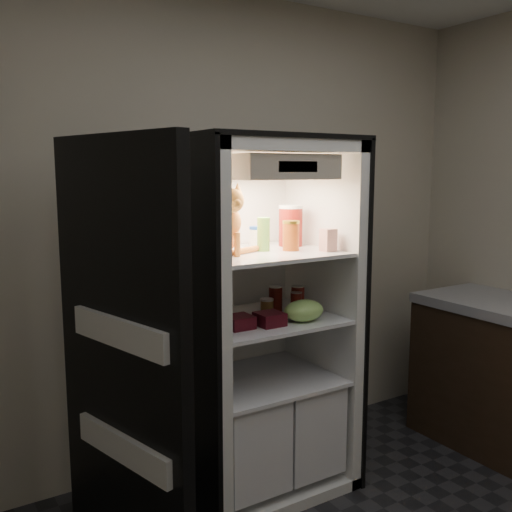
{
  "coord_description": "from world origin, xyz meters",
  "views": [
    {
      "loc": [
        -1.58,
        -1.12,
        1.7
      ],
      "look_at": [
        -0.04,
        1.32,
        1.27
      ],
      "focal_mm": 40.0,
      "sensor_mm": 36.0,
      "label": 1
    }
  ],
  "objects": [
    {
      "name": "refrigerator",
      "position": [
        0.0,
        1.38,
        0.79
      ],
      "size": [
        0.9,
        0.72,
        1.88
      ],
      "color": "white",
      "rests_on": "floor"
    },
    {
      "name": "mayo_tub",
      "position": [
        0.06,
        1.47,
        1.35
      ],
      "size": [
        0.08,
        0.08,
        0.11
      ],
      "color": "white",
      "rests_on": "refrigerator"
    },
    {
      "name": "cream_carton",
      "position": [
        0.29,
        1.15,
        1.35
      ],
      "size": [
        0.07,
        0.07,
        0.12
      ],
      "primitive_type": "cube",
      "color": "white",
      "rests_on": "refrigerator"
    },
    {
      "name": "soda_can_c",
      "position": [
        0.2,
        1.31,
        1.0
      ],
      "size": [
        0.06,
        0.06,
        0.11
      ],
      "color": "black",
      "rests_on": "refrigerator"
    },
    {
      "name": "fridge_door",
      "position": [
        -0.83,
        1.13,
        0.91
      ],
      "size": [
        0.27,
        0.86,
        1.85
      ],
      "rotation": [
        0.0,
        0.0,
        0.25
      ],
      "color": "black",
      "rests_on": "floor"
    },
    {
      "name": "berry_box_left",
      "position": [
        -0.21,
        1.21,
        0.97
      ],
      "size": [
        0.12,
        0.12,
        0.06
      ],
      "primitive_type": "cube",
      "color": "#520D19",
      "rests_on": "refrigerator"
    },
    {
      "name": "room_shell",
      "position": [
        0.0,
        0.0,
        1.62
      ],
      "size": [
        3.6,
        3.6,
        3.6
      ],
      "color": "white",
      "rests_on": "floor"
    },
    {
      "name": "salsa_jar",
      "position": [
        0.14,
        1.27,
        1.37
      ],
      "size": [
        0.09,
        0.09,
        0.16
      ],
      "color": "maroon",
      "rests_on": "refrigerator"
    },
    {
      "name": "berry_box_right",
      "position": [
        -0.05,
        1.17,
        0.97
      ],
      "size": [
        0.13,
        0.13,
        0.06
      ],
      "primitive_type": "cube",
      "color": "#520D19",
      "rests_on": "refrigerator"
    },
    {
      "name": "soda_can_a",
      "position": [
        0.13,
        1.4,
        1.01
      ],
      "size": [
        0.07,
        0.07,
        0.14
      ],
      "color": "black",
      "rests_on": "refrigerator"
    },
    {
      "name": "parmesan_shaker",
      "position": [
        0.01,
        1.33,
        1.38
      ],
      "size": [
        0.07,
        0.07,
        0.17
      ],
      "color": "green",
      "rests_on": "refrigerator"
    },
    {
      "name": "soda_can_b",
      "position": [
        0.25,
        1.35,
        1.01
      ],
      "size": [
        0.07,
        0.07,
        0.14
      ],
      "color": "black",
      "rests_on": "refrigerator"
    },
    {
      "name": "grape_bag",
      "position": [
        0.14,
        1.15,
        0.99
      ],
      "size": [
        0.22,
        0.16,
        0.11
      ],
      "primitive_type": "ellipsoid",
      "color": "#8EC15A",
      "rests_on": "refrigerator"
    },
    {
      "name": "tabby_cat",
      "position": [
        -0.22,
        1.34,
        1.42
      ],
      "size": [
        0.3,
        0.34,
        0.36
      ],
      "rotation": [
        0.0,
        0.0,
        -0.06
      ],
      "color": "#B95217",
      "rests_on": "refrigerator"
    },
    {
      "name": "pepper_jar",
      "position": [
        0.25,
        1.42,
        1.4
      ],
      "size": [
        0.13,
        0.13,
        0.22
      ],
      "color": "#9F2515",
      "rests_on": "refrigerator"
    },
    {
      "name": "condiment_jar",
      "position": [
        0.03,
        1.33,
        0.99
      ],
      "size": [
        0.07,
        0.07,
        0.1
      ],
      "color": "brown",
      "rests_on": "refrigerator"
    }
  ]
}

